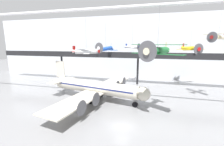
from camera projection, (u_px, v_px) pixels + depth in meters
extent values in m
plane|color=gray|center=(122.00, 127.00, 25.96)|extent=(260.00, 260.00, 0.00)
cube|color=silver|center=(141.00, 47.00, 63.00)|extent=(140.00, 3.00, 25.82)
cube|color=black|center=(138.00, 57.00, 51.14)|extent=(110.00, 3.20, 0.90)
cube|color=black|center=(138.00, 54.00, 49.49)|extent=(110.00, 0.12, 1.10)
cylinder|color=black|center=(62.00, 68.00, 60.50)|extent=(0.70, 0.70, 9.46)
cylinder|color=black|center=(138.00, 71.00, 53.03)|extent=(0.70, 0.70, 9.46)
cylinder|color=silver|center=(130.00, 7.00, 28.71)|extent=(120.00, 0.60, 0.60)
cylinder|color=beige|center=(95.00, 87.00, 37.81)|extent=(22.89, 7.45, 3.17)
sphere|color=beige|center=(143.00, 94.00, 32.55)|extent=(3.10, 3.10, 3.10)
cone|color=beige|center=(58.00, 81.00, 43.10)|extent=(4.60, 3.65, 2.91)
cube|color=navy|center=(95.00, 86.00, 37.75)|extent=(21.34, 7.21, 0.28)
cube|color=beige|center=(113.00, 82.00, 45.44)|extent=(7.96, 15.26, 0.28)
cube|color=beige|center=(75.00, 102.00, 29.78)|extent=(7.96, 15.26, 0.28)
cylinder|color=beige|center=(113.00, 85.00, 41.93)|extent=(2.88, 2.00, 1.52)
cylinder|color=#4C4C51|center=(118.00, 86.00, 41.32)|extent=(0.61, 2.85, 2.89)
cylinder|color=beige|center=(120.00, 81.00, 46.30)|extent=(2.88, 2.00, 1.52)
cylinder|color=#4C4C51|center=(124.00, 82.00, 45.69)|extent=(0.61, 2.85, 2.89)
cylinder|color=beige|center=(90.00, 98.00, 31.93)|extent=(2.88, 2.00, 1.52)
cylinder|color=#4C4C51|center=(96.00, 99.00, 31.31)|extent=(0.61, 2.85, 2.89)
cylinder|color=beige|center=(75.00, 107.00, 27.56)|extent=(2.88, 2.00, 1.52)
cylinder|color=#4C4C51|center=(82.00, 108.00, 26.94)|extent=(0.61, 2.85, 2.89)
cube|color=beige|center=(60.00, 69.00, 41.89)|extent=(2.89, 0.75, 4.43)
cube|color=beige|center=(62.00, 80.00, 42.35)|extent=(4.43, 8.64, 0.20)
cylinder|color=#4C4C51|center=(135.00, 102.00, 33.75)|extent=(0.20, 0.20, 1.21)
cylinder|color=black|center=(135.00, 105.00, 33.86)|extent=(1.35, 0.62, 1.30)
cylinder|color=#4C4C51|center=(101.00, 93.00, 40.36)|extent=(0.20, 0.20, 1.21)
cylinder|color=black|center=(101.00, 95.00, 40.47)|extent=(1.35, 0.62, 1.30)
cylinder|color=#4C4C51|center=(90.00, 99.00, 35.87)|extent=(0.20, 0.20, 1.21)
cylinder|color=black|center=(90.00, 101.00, 35.99)|extent=(1.35, 0.62, 1.30)
cylinder|color=yellow|center=(190.00, 48.00, 48.15)|extent=(4.00, 6.21, 1.61)
cone|color=red|center=(198.00, 49.00, 45.04)|extent=(1.51, 1.45, 1.17)
cylinder|color=#4C4C51|center=(199.00, 49.00, 44.82)|extent=(3.02, 1.56, 3.37)
cone|color=yellow|center=(184.00, 48.00, 51.05)|extent=(1.76, 2.04, 1.18)
cube|color=yellow|center=(191.00, 50.00, 47.86)|extent=(9.12, 5.63, 0.10)
cube|color=red|center=(183.00, 46.00, 51.30)|extent=(0.40, 0.71, 1.56)
cube|color=red|center=(183.00, 48.00, 51.44)|extent=(3.35, 2.20, 0.06)
cylinder|color=slate|center=(192.00, 35.00, 47.34)|extent=(0.04, 0.04, 7.32)
cylinder|color=silver|center=(132.00, 47.00, 52.74)|extent=(4.57, 2.70, 1.02)
cone|color=navy|center=(138.00, 47.00, 51.27)|extent=(1.03, 1.08, 0.85)
cylinder|color=#4C4C51|center=(139.00, 47.00, 51.17)|extent=(1.02, 2.27, 2.46)
cone|color=silver|center=(127.00, 47.00, 54.10)|extent=(1.46, 1.23, 0.82)
cube|color=silver|center=(133.00, 48.00, 52.62)|extent=(3.79, 6.76, 0.10)
cube|color=navy|center=(126.00, 45.00, 54.15)|extent=(0.53, 0.28, 1.13)
cube|color=navy|center=(126.00, 47.00, 54.26)|extent=(1.50, 2.47, 0.06)
cylinder|color=slate|center=(133.00, 35.00, 51.96)|extent=(0.04, 0.04, 7.20)
cylinder|color=#1E6B33|center=(157.00, 51.00, 26.62)|extent=(4.20, 6.21, 1.32)
cone|color=beige|center=(148.00, 51.00, 24.23)|extent=(1.55, 1.49, 1.19)
cylinder|color=#4C4C51|center=(147.00, 51.00, 24.06)|extent=(3.03, 1.68, 3.43)
cone|color=#1E6B33|center=(165.00, 50.00, 28.84)|extent=(1.80, 2.03, 1.12)
cube|color=#1E6B33|center=(157.00, 45.00, 26.14)|extent=(9.19, 5.97, 0.10)
cube|color=#1E6B33|center=(156.00, 54.00, 26.44)|extent=(9.19, 5.97, 0.10)
cube|color=beige|center=(166.00, 46.00, 28.97)|extent=(0.42, 0.71, 1.58)
cube|color=beige|center=(166.00, 50.00, 29.12)|extent=(3.38, 2.32, 0.06)
cylinder|color=slate|center=(159.00, 26.00, 25.81)|extent=(0.04, 0.04, 7.16)
cylinder|color=#1E4CAD|center=(106.00, 49.00, 48.84)|extent=(3.31, 6.14, 1.81)
cone|color=white|center=(99.00, 48.00, 46.26)|extent=(1.40, 1.33, 1.12)
cylinder|color=#4C4C51|center=(99.00, 48.00, 46.08)|extent=(3.04, 1.18, 3.24)
cone|color=#1E4CAD|center=(111.00, 49.00, 51.25)|extent=(1.59, 1.97, 1.21)
cube|color=#1E4CAD|center=(105.00, 50.00, 48.62)|extent=(9.01, 4.56, 0.10)
cube|color=white|center=(112.00, 46.00, 51.35)|extent=(0.31, 0.71, 1.49)
cube|color=white|center=(112.00, 49.00, 51.49)|extent=(3.29, 1.82, 0.06)
cylinder|color=slate|center=(106.00, 35.00, 48.01)|extent=(0.04, 0.04, 7.51)
cylinder|color=beige|center=(218.00, 37.00, 34.36)|extent=(3.90, 3.61, 1.01)
cone|color=maroon|center=(212.00, 37.00, 33.34)|extent=(1.09, 1.09, 0.82)
cylinder|color=#4C4C51|center=(212.00, 37.00, 33.27)|extent=(1.60, 1.79, 2.36)
cone|color=beige|center=(224.00, 37.00, 35.30)|extent=(1.41, 1.37, 0.80)
cube|color=beige|center=(218.00, 34.00, 34.10)|extent=(5.20, 5.67, 0.10)
cube|color=beige|center=(217.00, 39.00, 34.30)|extent=(5.20, 5.67, 0.10)
cube|color=maroon|center=(224.00, 35.00, 35.33)|extent=(0.44, 0.40, 1.09)
cube|color=maroon|center=(224.00, 37.00, 35.43)|extent=(1.97, 2.12, 0.06)
cylinder|color=slate|center=(220.00, 24.00, 33.82)|extent=(0.04, 0.04, 4.75)
cylinder|color=silver|center=(86.00, 51.00, 38.09)|extent=(5.74, 2.94, 1.26)
cone|color=red|center=(98.00, 52.00, 38.32)|extent=(1.23, 1.30, 1.05)
cylinder|color=#4C4C51|center=(99.00, 52.00, 38.33)|extent=(1.02, 2.89, 3.05)
cone|color=silver|center=(75.00, 51.00, 37.88)|extent=(1.77, 1.44, 1.02)
cube|color=silver|center=(88.00, 53.00, 38.18)|extent=(4.07, 8.53, 0.10)
cube|color=red|center=(74.00, 49.00, 37.73)|extent=(0.67, 0.28, 1.41)
cube|color=red|center=(74.00, 51.00, 37.86)|extent=(1.64, 3.10, 0.06)
cylinder|color=slate|center=(86.00, 33.00, 37.23)|extent=(0.04, 0.04, 7.86)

